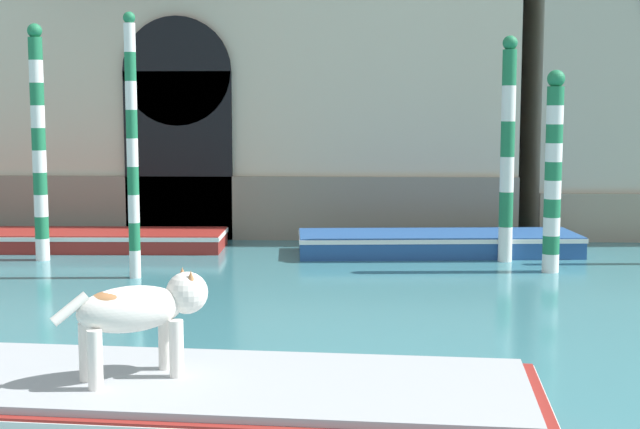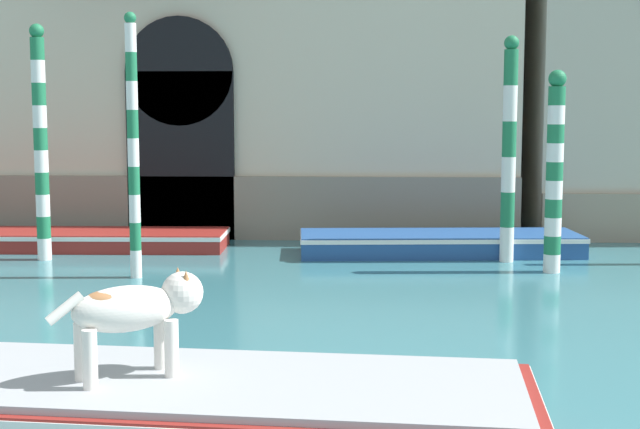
# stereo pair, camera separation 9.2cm
# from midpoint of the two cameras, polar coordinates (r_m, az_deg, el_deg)

# --- Properties ---
(boat_foreground) EXTENTS (7.53, 2.44, 0.54)m
(boat_foreground) POSITION_cam_midpoint_polar(r_m,az_deg,el_deg) (7.76, -14.88, -11.62)
(boat_foreground) COLOR maroon
(boat_foreground) RESTS_ON ground_plane
(dog_on_deck) EXTENTS (1.14, 0.82, 0.86)m
(dog_on_deck) POSITION_cam_midpoint_polar(r_m,az_deg,el_deg) (7.36, -11.69, -5.98)
(dog_on_deck) COLOR silver
(dog_on_deck) RESTS_ON boat_foreground
(boat_moored_near_palazzo) EXTENTS (6.94, 1.67, 0.35)m
(boat_moored_near_palazzo) POSITION_cam_midpoint_polar(r_m,az_deg,el_deg) (18.14, -17.22, -1.53)
(boat_moored_near_palazzo) COLOR maroon
(boat_moored_near_palazzo) RESTS_ON ground_plane
(boat_moored_far) EXTENTS (5.32, 1.93, 0.40)m
(boat_moored_far) POSITION_cam_midpoint_polar(r_m,az_deg,el_deg) (16.87, 7.37, -1.80)
(boat_moored_far) COLOR #234C8C
(boat_moored_far) RESTS_ON ground_plane
(mooring_pole_0) EXTENTS (0.19, 0.19, 4.22)m
(mooring_pole_0) POSITION_cam_midpoint_polar(r_m,az_deg,el_deg) (14.48, -12.11, 4.31)
(mooring_pole_0) COLOR white
(mooring_pole_0) RESTS_ON ground_plane
(mooring_pole_1) EXTENTS (0.26, 0.26, 3.98)m
(mooring_pole_1) POSITION_cam_midpoint_polar(r_m,az_deg,el_deg) (16.08, 11.75, 4.14)
(mooring_pole_1) COLOR white
(mooring_pole_1) RESTS_ON ground_plane
(mooring_pole_3) EXTENTS (0.29, 0.29, 3.34)m
(mooring_pole_3) POSITION_cam_midpoint_polar(r_m,az_deg,el_deg) (15.19, 14.53, 2.72)
(mooring_pole_3) COLOR white
(mooring_pole_3) RESTS_ON ground_plane
(mooring_pole_5) EXTENTS (0.26, 0.26, 4.20)m
(mooring_pole_5) POSITION_cam_midpoint_polar(r_m,az_deg,el_deg) (16.64, -17.71, 4.42)
(mooring_pole_5) COLOR white
(mooring_pole_5) RESTS_ON ground_plane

